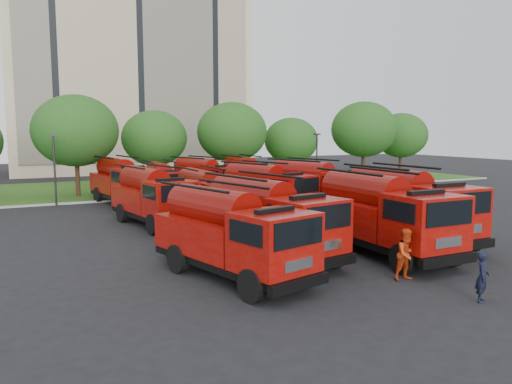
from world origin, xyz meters
TOP-DOWN VIEW (x-y plane):
  - ground at (0.00, 0.00)m, footprint 140.00×140.00m
  - lawn at (0.00, 26.00)m, footprint 70.00×16.00m
  - curb at (0.00, 17.90)m, footprint 70.00×0.30m
  - apartment_building at (2.00, 47.94)m, footprint 30.00×14.18m
  - tree_2 at (-8.00, 21.50)m, footprint 6.72×6.72m
  - tree_3 at (-1.00, 24.00)m, footprint 5.88×5.88m
  - tree_4 at (6.00, 22.50)m, footprint 6.55×6.55m
  - tree_5 at (13.00, 23.50)m, footprint 5.46×5.46m
  - tree_6 at (21.00, 22.00)m, footprint 6.89×6.89m
  - tree_7 at (28.00, 24.00)m, footprint 6.05×6.05m
  - lamp_post_0 at (-10.00, 17.20)m, footprint 0.60×0.25m
  - lamp_post_1 at (12.00, 17.20)m, footprint 0.60×0.25m
  - fire_truck_0 at (-5.73, -4.27)m, footprint 4.11×7.50m
  - fire_truck_1 at (-3.28, -2.48)m, footprint 3.82×7.72m
  - fire_truck_2 at (1.46, -3.99)m, footprint 2.87×7.69m
  - fire_truck_3 at (4.11, -2.62)m, footprint 2.90×7.77m
  - fire_truck_4 at (-5.63, 7.17)m, footprint 3.55×7.43m
  - fire_truck_5 at (-2.61, 6.64)m, footprint 2.57×6.78m
  - fire_truck_6 at (1.61, 7.16)m, footprint 4.34×7.52m
  - fire_truck_7 at (4.81, 6.29)m, footprint 4.54×7.86m
  - fire_truck_8 at (-5.57, 16.32)m, footprint 3.60×7.61m
  - fire_truck_9 at (-2.73, 15.49)m, footprint 2.72×6.68m
  - fire_truck_10 at (0.74, 15.77)m, footprint 4.41×7.41m
  - fire_truck_11 at (4.69, 16.64)m, footprint 2.62×7.01m
  - firefighter_0 at (0.34, -10.16)m, footprint 0.73×0.70m
  - firefighter_1 at (-0.14, -7.34)m, footprint 0.95×0.56m
  - firefighter_2 at (3.55, -3.55)m, footprint 0.76×1.20m
  - firefighter_3 at (5.08, -1.41)m, footprint 1.32×1.07m
  - firefighter_4 at (-6.81, -0.35)m, footprint 0.94×0.91m
  - firefighter_5 at (6.07, 3.34)m, footprint 1.77×1.05m

SIDE VIEW (x-z plane):
  - ground at x=0.00m, z-range 0.00..0.00m
  - firefighter_0 at x=0.34m, z-range -0.81..0.81m
  - firefighter_1 at x=-0.14m, z-range -0.95..0.95m
  - firefighter_2 at x=3.55m, z-range -0.98..0.98m
  - firefighter_3 at x=5.08m, z-range -0.91..0.91m
  - firefighter_4 at x=-6.81m, z-range -0.81..0.81m
  - firefighter_5 at x=6.07m, z-range -0.89..0.89m
  - lawn at x=0.00m, z-range 0.00..0.12m
  - curb at x=0.00m, z-range 0.00..0.14m
  - fire_truck_9 at x=-2.73m, z-range 0.01..2.99m
  - fire_truck_5 at x=-2.61m, z-range 0.01..3.08m
  - fire_truck_11 at x=4.69m, z-range 0.01..3.19m
  - fire_truck_10 at x=0.74m, z-range 0.01..3.21m
  - fire_truck_0 at x=-5.73m, z-range 0.01..3.25m
  - fire_truck_6 at x=1.61m, z-range 0.01..3.25m
  - fire_truck_4 at x=-5.63m, z-range 0.01..3.26m
  - fire_truck_8 at x=-5.57m, z-range 0.01..3.34m
  - fire_truck_1 at x=-3.28m, z-range 0.01..3.38m
  - fire_truck_7 at x=4.81m, z-range 0.01..3.40m
  - fire_truck_2 at x=1.46m, z-range 0.01..3.50m
  - fire_truck_3 at x=4.11m, z-range 0.01..3.53m
  - lamp_post_0 at x=-10.00m, z-range 0.34..5.45m
  - lamp_post_1 at x=12.00m, z-range 0.34..5.45m
  - tree_5 at x=13.00m, z-range 1.01..7.69m
  - tree_3 at x=-1.00m, z-range 1.09..8.28m
  - tree_7 at x=28.00m, z-range 1.12..8.52m
  - tree_4 at x=6.00m, z-range 1.21..9.23m
  - tree_2 at x=-8.00m, z-range 1.25..9.46m
  - tree_6 at x=21.00m, z-range 1.28..9.70m
  - apartment_building at x=2.00m, z-range 0.00..25.00m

